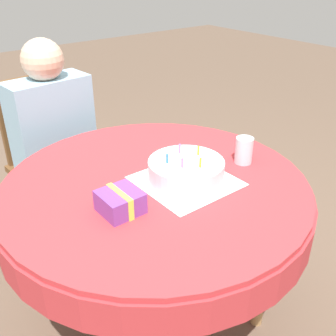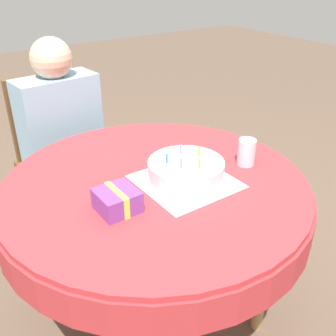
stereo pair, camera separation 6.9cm
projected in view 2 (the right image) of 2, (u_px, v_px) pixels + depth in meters
name	position (u px, v px, depth m)	size (l,w,h in m)	color
ground_plane	(157.00, 312.00, 1.81)	(12.00, 12.00, 0.00)	brown
dining_table	(155.00, 199.00, 1.52)	(1.17, 1.17, 0.70)	#BC3338
chair	(59.00, 152.00, 2.20)	(0.46, 0.46, 0.89)	brown
person	(62.00, 126.00, 2.04)	(0.42, 0.31, 1.11)	#DBB293
napkin	(186.00, 181.00, 1.47)	(0.33, 0.33, 0.00)	white
birthday_cake	(186.00, 171.00, 1.45)	(0.28, 0.28, 0.12)	white
drinking_glass	(246.00, 152.00, 1.57)	(0.07, 0.07, 0.11)	silver
gift_box	(117.00, 200.00, 1.29)	(0.13, 0.13, 0.08)	#753D99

